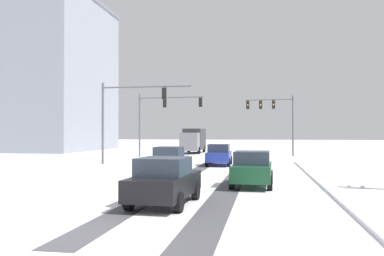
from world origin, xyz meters
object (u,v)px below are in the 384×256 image
(traffic_signal_far_right, at_px, (274,112))
(traffic_signal_near_left, at_px, (128,107))
(car_blue_lead, at_px, (219,155))
(car_dark_green_third, at_px, (252,169))
(traffic_signal_far_left, at_px, (162,112))
(car_black_fourth, at_px, (165,181))
(car_silver_second, at_px, (169,160))
(office_building_far_left_block, at_px, (26,76))
(box_truck_delivery, at_px, (193,140))

(traffic_signal_far_right, height_order, traffic_signal_near_left, same)
(car_blue_lead, bearing_deg, car_dark_green_third, -76.90)
(traffic_signal_far_left, xyz_separation_m, car_black_fourth, (6.92, -27.39, -3.86))
(traffic_signal_far_right, distance_m, traffic_signal_far_left, 12.18)
(car_blue_lead, distance_m, car_black_fourth, 17.47)
(car_silver_second, xyz_separation_m, office_building_far_left_block, (-28.29, 30.08, 9.95))
(traffic_signal_far_left, distance_m, traffic_signal_near_left, 9.84)
(car_dark_green_third, bearing_deg, box_truck_delivery, 104.39)
(traffic_signal_far_right, distance_m, car_dark_green_third, 26.57)
(box_truck_delivery, height_order, office_building_far_left_block, office_building_far_left_block)
(car_dark_green_third, relative_size, office_building_far_left_block, 0.19)
(traffic_signal_far_right, xyz_separation_m, traffic_signal_near_left, (-11.74, -14.11, -0.26))
(traffic_signal_far_left, xyz_separation_m, car_silver_second, (4.57, -16.42, -3.86))
(traffic_signal_far_right, xyz_separation_m, office_building_far_left_block, (-35.12, 9.37, 6.01))
(traffic_signal_far_left, bearing_deg, car_black_fourth, -75.82)
(car_black_fourth, bearing_deg, car_dark_green_third, 62.60)
(car_black_fourth, bearing_deg, box_truck_delivery, 98.03)
(traffic_signal_near_left, relative_size, box_truck_delivery, 0.98)
(traffic_signal_far_left, distance_m, car_dark_green_third, 24.32)
(traffic_signal_far_right, xyz_separation_m, car_black_fourth, (-4.48, -31.68, -3.94))
(traffic_signal_far_left, xyz_separation_m, car_blue_lead, (6.95, -9.92, -3.86))
(traffic_signal_far_left, height_order, traffic_signal_near_left, same)
(traffic_signal_near_left, xyz_separation_m, car_silver_second, (4.91, -6.59, -3.68))
(traffic_signal_near_left, xyz_separation_m, office_building_far_left_block, (-23.38, 23.49, 6.27))
(traffic_signal_far_left, bearing_deg, car_silver_second, -74.46)
(car_silver_second, relative_size, office_building_far_left_block, 0.19)
(car_blue_lead, bearing_deg, office_building_far_left_block, 142.44)
(traffic_signal_far_right, relative_size, car_dark_green_third, 1.57)
(box_truck_delivery, distance_m, office_building_far_left_block, 27.43)
(traffic_signal_far_left, xyz_separation_m, car_dark_green_third, (9.75, -21.94, -3.86))
(car_silver_second, height_order, car_black_fourth, same)
(traffic_signal_far_left, distance_m, car_silver_second, 17.47)
(car_blue_lead, height_order, car_silver_second, same)
(traffic_signal_far_left, bearing_deg, box_truck_delivery, 79.16)
(traffic_signal_far_left, relative_size, car_blue_lead, 1.67)
(car_silver_second, bearing_deg, traffic_signal_far_left, 105.54)
(car_black_fourth, bearing_deg, traffic_signal_far_right, 81.96)
(traffic_signal_far_right, height_order, car_blue_lead, traffic_signal_far_right)
(traffic_signal_far_left, relative_size, car_black_fourth, 1.66)
(traffic_signal_far_right, distance_m, traffic_signal_near_left, 18.36)
(traffic_signal_near_left, distance_m, office_building_far_left_block, 33.73)
(car_blue_lead, height_order, office_building_far_left_block, office_building_far_left_block)
(traffic_signal_far_right, distance_m, box_truck_delivery, 11.25)
(traffic_signal_far_right, xyz_separation_m, car_dark_green_third, (-1.65, -26.23, -3.94))
(traffic_signal_far_left, distance_m, office_building_far_left_block, 28.04)
(traffic_signal_near_left, xyz_separation_m, car_blue_lead, (7.29, -0.09, -3.68))
(car_silver_second, bearing_deg, traffic_signal_far_right, 71.74)
(box_truck_delivery, bearing_deg, office_building_far_left_block, 170.04)
(office_building_far_left_block, bearing_deg, box_truck_delivery, -9.96)
(traffic_signal_near_left, bearing_deg, car_silver_second, -53.33)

